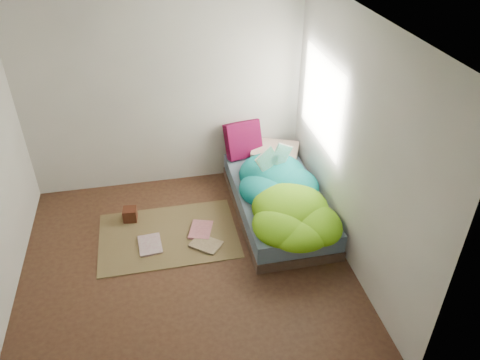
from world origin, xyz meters
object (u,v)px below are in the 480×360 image
pillow_magenta (243,140)px  open_book (275,150)px  bed (277,202)px  wooden_box (130,214)px  floor_book_a (139,247)px  floor_book_b (190,229)px

pillow_magenta → open_book: 0.81m
bed → open_book: 0.66m
pillow_magenta → wooden_box: (-1.56, -0.69, -0.49)m
bed → floor_book_a: size_ratio=5.73×
floor_book_a → floor_book_b: bearing=13.3°
open_book → floor_book_b: (-1.09, -0.30, -0.78)m
wooden_box → floor_book_b: wooden_box is taller
wooden_box → floor_book_a: wooden_box is taller
open_book → floor_book_b: size_ratio=1.27×
open_book → floor_book_a: size_ratio=1.23×
open_book → floor_book_a: bearing=174.9°
floor_book_a → floor_book_b: (0.61, 0.18, 0.00)m
pillow_magenta → floor_book_b: bearing=-143.7°
open_book → floor_book_a: 1.94m
bed → wooden_box: bed is taller
open_book → wooden_box: size_ratio=2.70×
bed → wooden_box: 1.81m
wooden_box → floor_book_a: 0.55m
wooden_box → floor_book_b: size_ratio=0.47×
floor_book_a → wooden_box: bearing=95.0°
wooden_box → floor_book_b: (0.69, -0.35, -0.06)m
bed → floor_book_a: bearing=-169.4°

